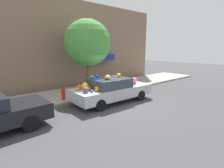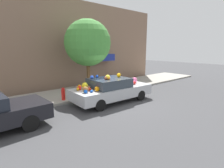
% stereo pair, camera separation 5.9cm
% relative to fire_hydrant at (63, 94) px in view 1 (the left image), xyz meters
% --- Properties ---
extents(ground_plane, '(60.00, 60.00, 0.00)m').
position_rel_fire_hydrant_xyz_m(ground_plane, '(2.10, -1.55, -0.47)').
color(ground_plane, '#424244').
extents(sidewalk_curb, '(24.00, 3.20, 0.12)m').
position_rel_fire_hydrant_xyz_m(sidewalk_curb, '(2.10, 1.15, -0.41)').
color(sidewalk_curb, '#9E998E').
rests_on(sidewalk_curb, ground).
extents(building_facade, '(18.00, 1.20, 6.40)m').
position_rel_fire_hydrant_xyz_m(building_facade, '(2.19, 3.37, 2.70)').
color(building_facade, '#846651').
rests_on(building_facade, ground).
extents(street_tree, '(2.97, 2.97, 4.61)m').
position_rel_fire_hydrant_xyz_m(street_tree, '(2.31, 1.00, 2.77)').
color(street_tree, brown).
rests_on(street_tree, sidewalk_curb).
extents(fire_hydrant, '(0.20, 0.20, 0.70)m').
position_rel_fire_hydrant_xyz_m(fire_hydrant, '(0.00, 0.00, 0.00)').
color(fire_hydrant, red).
rests_on(fire_hydrant, sidewalk_curb).
extents(art_car, '(4.57, 2.02, 1.57)m').
position_rel_fire_hydrant_xyz_m(art_car, '(2.04, -1.64, 0.23)').
color(art_car, '#B7BABF').
rests_on(art_car, ground).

